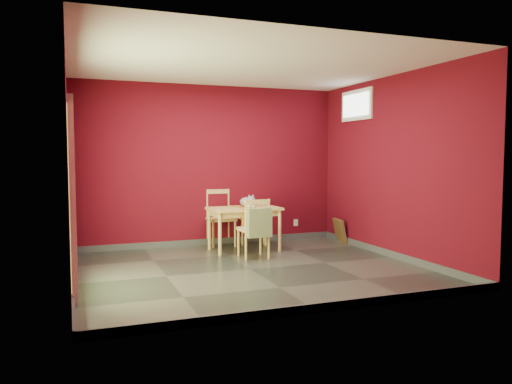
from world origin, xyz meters
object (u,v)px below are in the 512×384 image
object	(u,v)px
chair_far_left	(220,217)
chair_near	(254,228)
tote_bag	(259,223)
dining_table	(244,213)
chair_far_right	(250,215)
picture_frame	(340,231)
cat	(247,200)

from	to	relation	value
chair_far_left	chair_near	bearing A→B (deg)	-81.80
chair_near	tote_bag	bearing A→B (deg)	-90.51
dining_table	chair_far_left	size ratio (longest dim) A/B	1.20
chair_far_right	tote_bag	xyz separation A→B (m)	(-0.39, -1.48, 0.07)
picture_frame	chair_far_right	bearing A→B (deg)	161.05
chair_far_left	cat	world-z (taller)	chair_far_left
dining_table	cat	xyz separation A→B (m)	(0.07, 0.04, 0.20)
dining_table	tote_bag	size ratio (longest dim) A/B	2.31
dining_table	tote_bag	world-z (taller)	tote_bag
dining_table	chair_far_right	bearing A→B (deg)	62.68
dining_table	chair_far_right	xyz separation A→B (m)	(0.34, 0.66, -0.12)
chair_near	tote_bag	world-z (taller)	chair_near
chair_near	picture_frame	world-z (taller)	chair_near
tote_bag	cat	world-z (taller)	cat
chair_near	tote_bag	distance (m)	0.24
chair_far_left	chair_far_right	bearing A→B (deg)	6.73
dining_table	chair_far_left	xyz separation A→B (m)	(-0.22, 0.60, -0.12)
cat	chair_far_left	bearing A→B (deg)	115.25
chair_far_right	cat	bearing A→B (deg)	-114.05
picture_frame	chair_near	bearing A→B (deg)	-158.20
chair_near	cat	distance (m)	0.74
chair_far_left	cat	distance (m)	0.70
chair_far_left	chair_far_right	distance (m)	0.57
chair_far_left	chair_near	world-z (taller)	chair_far_left
chair_near	tote_bag	xyz separation A→B (m)	(-0.00, -0.21, 0.10)
chair_far_right	cat	size ratio (longest dim) A/B	2.16
chair_far_left	chair_near	distance (m)	1.21
picture_frame	chair_far_left	bearing A→B (deg)	167.78
dining_table	tote_bag	distance (m)	0.82
chair_far_left	dining_table	bearing A→B (deg)	-69.46
chair_near	tote_bag	size ratio (longest dim) A/B	1.80
dining_table	tote_bag	bearing A→B (deg)	-93.67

